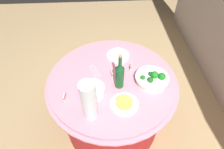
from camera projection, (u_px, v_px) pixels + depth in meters
name	position (u px, v px, depth m)	size (l,w,h in m)	color
ground_plane	(112.00, 121.00, 2.17)	(6.00, 6.00, 0.00)	tan
buffet_table	(112.00, 102.00, 1.90)	(1.16, 1.16, 0.74)	maroon
broccoli_bowl	(152.00, 79.00, 1.57)	(0.28, 0.28, 0.11)	white
plate_stack	(92.00, 90.00, 1.50)	(0.21, 0.21, 0.06)	white
wine_bottle	(120.00, 75.00, 1.48)	(0.07, 0.07, 0.34)	#134B23
decorative_fruit_vase	(89.00, 102.00, 1.27)	(0.11, 0.11, 0.34)	silver
serving_tongs	(94.00, 71.00, 1.69)	(0.16, 0.10, 0.01)	silver
food_plate_rice	(118.00, 54.00, 1.82)	(0.22, 0.22, 0.04)	white
food_plate_fried_egg	(124.00, 103.00, 1.43)	(0.22, 0.22, 0.04)	white
label_placard_front	(112.00, 74.00, 1.62)	(0.05, 0.02, 0.05)	white
label_placard_mid	(64.00, 98.00, 1.45)	(0.05, 0.01, 0.05)	white
label_placard_rear	(131.00, 67.00, 1.69)	(0.05, 0.03, 0.05)	white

